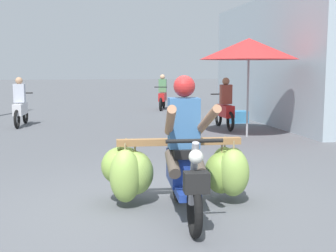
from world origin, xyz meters
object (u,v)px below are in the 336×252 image
(motorbike_distant_ahead_right, at_px, (162,95))
(produce_crate, at_px, (238,117))
(motorbike_distant_ahead_left, at_px, (20,107))
(market_umbrella_near_shop, at_px, (249,49))
(motorbike_distant_far_ahead, at_px, (225,108))
(motorbike_main_loaded, at_px, (175,166))

(motorbike_distant_ahead_right, distance_m, produce_crate, 4.94)
(motorbike_distant_ahead_left, xyz_separation_m, market_umbrella_near_shop, (5.64, -3.05, 1.53))
(motorbike_distant_ahead_right, xyz_separation_m, produce_crate, (1.49, -4.69, -0.39))
(motorbike_distant_far_ahead, distance_m, produce_crate, 1.54)
(motorbike_main_loaded, relative_size, motorbike_distant_far_ahead, 1.17)
(market_umbrella_near_shop, relative_size, produce_crate, 4.20)
(produce_crate, bearing_deg, motorbike_distant_far_ahead, -123.40)
(motorbike_distant_far_ahead, xyz_separation_m, produce_crate, (0.82, 1.24, -0.39))
(motorbike_main_loaded, xyz_separation_m, produce_crate, (3.55, 7.68, -0.31))
(motorbike_distant_ahead_right, distance_m, market_umbrella_near_shop, 7.57)
(motorbike_distant_ahead_left, xyz_separation_m, motorbike_distant_ahead_right, (4.88, 4.32, 0.00))
(motorbike_main_loaded, xyz_separation_m, motorbike_distant_far_ahead, (2.73, 6.44, 0.07))
(motorbike_distant_ahead_right, bearing_deg, motorbike_distant_far_ahead, -83.53)
(motorbike_main_loaded, relative_size, motorbike_distant_ahead_left, 1.17)
(market_umbrella_near_shop, height_order, produce_crate, market_umbrella_near_shop)
(motorbike_distant_far_ahead, relative_size, market_umbrella_near_shop, 0.69)
(motorbike_distant_ahead_right, xyz_separation_m, market_umbrella_near_shop, (0.76, -7.37, 1.53))
(motorbike_distant_ahead_left, relative_size, motorbike_distant_far_ahead, 1.00)
(market_umbrella_near_shop, bearing_deg, produce_crate, 74.73)
(motorbike_main_loaded, height_order, produce_crate, motorbike_main_loaded)
(motorbike_distant_far_ahead, distance_m, market_umbrella_near_shop, 2.10)
(motorbike_distant_far_ahead, relative_size, produce_crate, 2.89)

